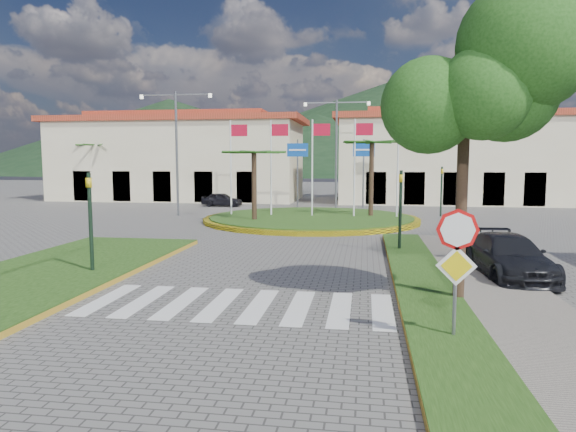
# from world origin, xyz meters

# --- Properties ---
(ground) EXTENTS (160.00, 160.00, 0.00)m
(ground) POSITION_xyz_m (0.00, 0.00, 0.00)
(ground) COLOR slate
(ground) RESTS_ON ground
(sidewalk_right) EXTENTS (4.00, 28.00, 0.15)m
(sidewalk_right) POSITION_xyz_m (6.00, 2.00, 0.07)
(sidewalk_right) COLOR gray
(sidewalk_right) RESTS_ON ground
(verge_right) EXTENTS (1.60, 28.00, 0.18)m
(verge_right) POSITION_xyz_m (4.80, 2.00, 0.09)
(verge_right) COLOR #1F4012
(verge_right) RESTS_ON ground
(median_left) EXTENTS (5.00, 14.00, 0.18)m
(median_left) POSITION_xyz_m (-6.50, 6.00, 0.09)
(median_left) COLOR #1F4012
(median_left) RESTS_ON ground
(crosswalk) EXTENTS (8.00, 3.00, 0.01)m
(crosswalk) POSITION_xyz_m (0.00, 4.00, 0.01)
(crosswalk) COLOR silver
(crosswalk) RESTS_ON ground
(roundabout_island) EXTENTS (12.70, 12.70, 6.00)m
(roundabout_island) POSITION_xyz_m (0.00, 22.00, 0.17)
(roundabout_island) COLOR yellow
(roundabout_island) RESTS_ON ground
(stop_sign) EXTENTS (0.80, 0.11, 2.65)m
(stop_sign) POSITION_xyz_m (4.90, 1.96, 1.79)
(stop_sign) COLOR slate
(stop_sign) RESTS_ON ground
(deciduous_tree) EXTENTS (3.60, 3.60, 6.80)m
(deciduous_tree) POSITION_xyz_m (5.50, 5.00, 5.18)
(deciduous_tree) COLOR black
(deciduous_tree) RESTS_ON ground
(traffic_light_left) EXTENTS (0.15, 0.18, 3.20)m
(traffic_light_left) POSITION_xyz_m (-5.20, 6.50, 1.94)
(traffic_light_left) COLOR black
(traffic_light_left) RESTS_ON ground
(traffic_light_right) EXTENTS (0.15, 0.18, 3.20)m
(traffic_light_right) POSITION_xyz_m (4.50, 12.00, 1.94)
(traffic_light_right) COLOR black
(traffic_light_right) RESTS_ON ground
(traffic_light_far) EXTENTS (0.18, 0.15, 3.20)m
(traffic_light_far) POSITION_xyz_m (8.00, 26.00, 1.94)
(traffic_light_far) COLOR black
(traffic_light_far) RESTS_ON ground
(direction_sign_west) EXTENTS (1.60, 0.14, 5.20)m
(direction_sign_west) POSITION_xyz_m (-2.00, 30.97, 3.53)
(direction_sign_west) COLOR slate
(direction_sign_west) RESTS_ON ground
(direction_sign_east) EXTENTS (1.60, 0.14, 5.20)m
(direction_sign_east) POSITION_xyz_m (3.00, 30.97, 3.53)
(direction_sign_east) COLOR slate
(direction_sign_east) RESTS_ON ground
(street_lamp_centre) EXTENTS (4.80, 0.16, 8.00)m
(street_lamp_centre) POSITION_xyz_m (1.00, 30.00, 4.50)
(street_lamp_centre) COLOR slate
(street_lamp_centre) RESTS_ON ground
(street_lamp_west) EXTENTS (4.80, 0.16, 8.00)m
(street_lamp_west) POSITION_xyz_m (-9.00, 24.00, 4.50)
(street_lamp_west) COLOR slate
(street_lamp_west) RESTS_ON ground
(building_left) EXTENTS (23.32, 9.54, 8.05)m
(building_left) POSITION_xyz_m (-14.00, 38.00, 3.90)
(building_left) COLOR beige
(building_left) RESTS_ON ground
(building_right) EXTENTS (19.08, 9.54, 8.05)m
(building_right) POSITION_xyz_m (10.00, 38.00, 3.90)
(building_right) COLOR beige
(building_right) RESTS_ON ground
(hill_far_west) EXTENTS (140.00, 140.00, 22.00)m
(hill_far_west) POSITION_xyz_m (-55.00, 140.00, 11.00)
(hill_far_west) COLOR black
(hill_far_west) RESTS_ON ground
(hill_far_mid) EXTENTS (180.00, 180.00, 30.00)m
(hill_far_mid) POSITION_xyz_m (15.00, 160.00, 15.00)
(hill_far_mid) COLOR black
(hill_far_mid) RESTS_ON ground
(hill_near_back) EXTENTS (110.00, 110.00, 16.00)m
(hill_near_back) POSITION_xyz_m (-10.00, 130.00, 8.00)
(hill_near_back) COLOR black
(hill_near_back) RESTS_ON ground
(white_van) EXTENTS (5.02, 2.64, 1.35)m
(white_van) POSITION_xyz_m (-8.32, 35.74, 0.67)
(white_van) COLOR silver
(white_van) RESTS_ON ground
(car_dark_a) EXTENTS (3.27, 1.44, 1.09)m
(car_dark_a) POSITION_xyz_m (-8.00, 30.97, 0.55)
(car_dark_a) COLOR black
(car_dark_a) RESTS_ON ground
(car_dark_b) EXTENTS (3.80, 2.17, 1.18)m
(car_dark_b) POSITION_xyz_m (2.69, 35.37, 0.59)
(car_dark_b) COLOR black
(car_dark_b) RESTS_ON ground
(car_side_right) EXTENTS (2.24, 4.66, 1.31)m
(car_side_right) POSITION_xyz_m (7.50, 8.17, 0.65)
(car_side_right) COLOR black
(car_side_right) RESTS_ON ground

